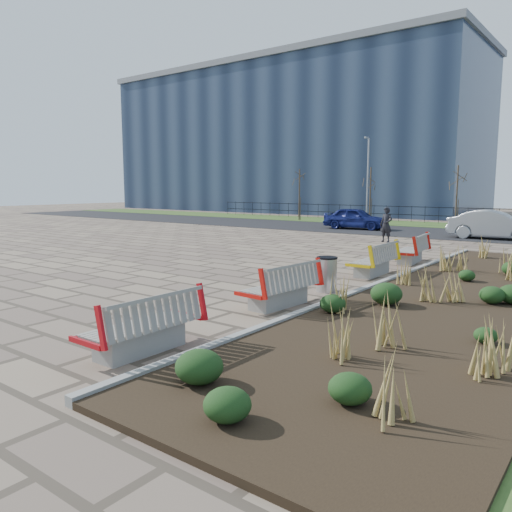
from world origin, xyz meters
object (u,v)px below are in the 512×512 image
Objects in this scene: bench_d at (410,249)px; car_silver at (494,225)px; bench_c at (372,259)px; litter_bin at (327,275)px; car_blue at (356,218)px; bench_a at (140,323)px; lamp_west at (368,181)px; pedestrian at (386,225)px; bench_b at (279,285)px.

bench_d is 10.35m from car_silver.
litter_bin is at bearing -89.92° from bench_c.
bench_d is 13.89m from car_blue.
car_silver is (0.60, 10.33, 0.25)m from bench_d.
lamp_west reaches higher than bench_a.
litter_bin is at bearing 173.39° from car_silver.
pedestrian is at bearing 135.12° from car_silver.
car_silver is (0.60, 18.56, 0.25)m from bench_b.
pedestrian is 0.38× the size of car_silver.
bench_d is at bearing 90.53° from bench_a.
bench_c is (0.00, 8.98, 0.00)m from bench_a.
litter_bin is at bearing -95.99° from bench_d.
bench_d is (0.00, 12.20, 0.00)m from bench_a.
pedestrian reaches higher than bench_b.
car_blue reaches higher than litter_bin.
litter_bin is at bearing 92.73° from bench_b.
litter_bin is at bearing 89.99° from bench_a.
pedestrian is 6.03m from car_silver.
lamp_west is (-9.06, 22.04, 2.60)m from litter_bin.
bench_c is 3.22m from bench_d.
bench_c is 9.53m from pedestrian.
car_silver is at bearing -104.11° from car_blue.
bench_d is at bearing -52.80° from pedestrian.
bench_b is 0.47× the size of car_silver.
litter_bin is (0.06, 6.06, -0.06)m from bench_a.
bench_d is 2.39× the size of litter_bin.
bench_b is 1.00× the size of bench_c.
pedestrian is at bearing -148.41° from car_blue.
bench_c is 1.00× the size of bench_d.
car_blue is at bearing 134.73° from pedestrian.
litter_bin is (0.06, 2.09, -0.06)m from bench_b.
litter_bin is (0.06, -2.92, -0.06)m from bench_c.
bench_d is at bearing 94.31° from bench_b.
bench_c is at bearing -96.53° from bench_d.
bench_a is at bearing -91.06° from bench_c.
bench_d is at bearing 88.94° from bench_c.
bench_d is (0.00, 8.23, 0.00)m from bench_b.
bench_b is at bearing -69.55° from lamp_west.
bench_a is 8.98m from bench_c.
bench_a and bench_c have the same top height.
bench_d is 0.53× the size of car_blue.
bench_b and bench_d have the same top height.
bench_a is 1.00× the size of bench_c.
car_silver is (8.34, -1.21, 0.05)m from car_blue.
lamp_west is (-9.00, 19.12, 2.54)m from bench_c.
bench_a is 1.00× the size of bench_b.
pedestrian is 11.88m from lamp_west.
pedestrian is at bearing -60.70° from lamp_west.
car_blue reaches higher than bench_c.
bench_b is 18.57m from car_silver.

